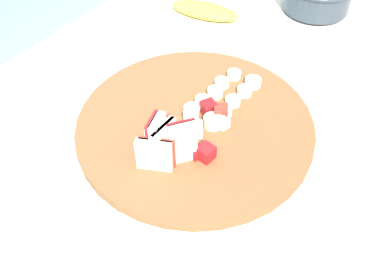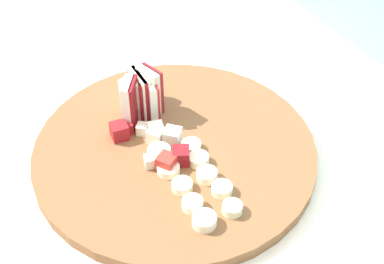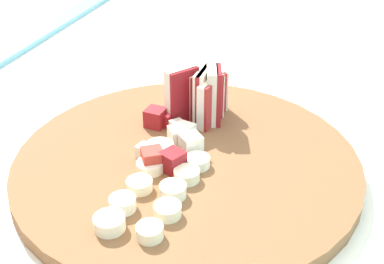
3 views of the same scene
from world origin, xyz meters
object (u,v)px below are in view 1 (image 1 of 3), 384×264
object	(u,v)px
apple_wedge_fan	(165,143)
banana_slice_rows	(223,98)
cutting_board	(195,126)
apple_dice_pile	(203,127)
banana_peel	(205,11)

from	to	relation	value
apple_wedge_fan	banana_slice_rows	distance (m)	0.15
cutting_board	banana_slice_rows	distance (m)	0.07
cutting_board	banana_slice_rows	world-z (taller)	banana_slice_rows
cutting_board	apple_dice_pile	world-z (taller)	apple_dice_pile
cutting_board	apple_wedge_fan	bearing A→B (deg)	-175.18
apple_wedge_fan	banana_peel	size ratio (longest dim) A/B	0.49
banana_slice_rows	apple_wedge_fan	bearing A→B (deg)	178.59
apple_dice_pile	banana_peel	distance (m)	0.36
cutting_board	banana_peel	world-z (taller)	banana_peel
apple_wedge_fan	banana_slice_rows	xyz separation A→B (m)	(0.15, -0.00, -0.02)
apple_dice_pile	banana_peel	size ratio (longest dim) A/B	0.76
cutting_board	banana_peel	xyz separation A→B (m)	(0.29, 0.17, 0.00)
banana_slice_rows	banana_peel	distance (m)	0.29
apple_wedge_fan	apple_dice_pile	distance (m)	0.08
cutting_board	apple_wedge_fan	distance (m)	0.09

